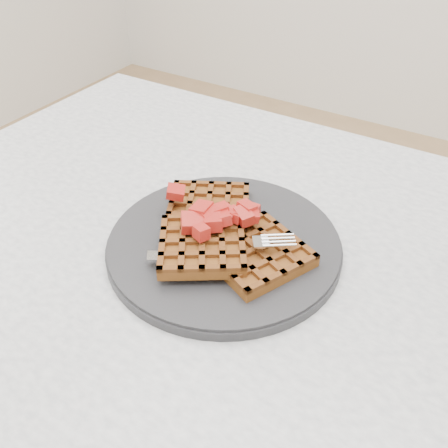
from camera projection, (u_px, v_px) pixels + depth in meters
name	position (u px, v px, depth m)	size (l,w,h in m)	color
table	(282.00, 354.00, 0.63)	(1.20, 0.80, 0.75)	silver
plate	(224.00, 244.00, 0.62)	(0.29, 0.29, 0.02)	#242427
waffles	(222.00, 234.00, 0.60)	(0.23, 0.21, 0.03)	brown
strawberry_pile	(224.00, 215.00, 0.59)	(0.15, 0.15, 0.02)	#960300
fork	(232.00, 256.00, 0.57)	(0.02, 0.18, 0.02)	silver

